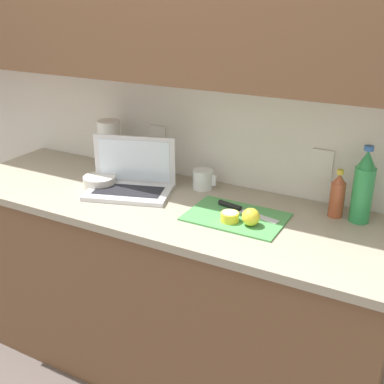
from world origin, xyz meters
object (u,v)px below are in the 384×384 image
bottle_oil_tall (363,187)px  bowl_white (100,181)px  lemon_whole_beside (251,217)px  cutting_board (236,216)px  lemon_half_cut (230,217)px  knife (237,208)px  bottle_green_soda (337,196)px  laptop (131,179)px  measuring_cup (203,179)px  paper_towel_roll (110,146)px

bottle_oil_tall → bowl_white: (-1.15, -0.21, -0.12)m
lemon_whole_beside → cutting_board: bearing=147.1°
cutting_board → lemon_half_cut: lemon_half_cut is taller
knife → bowl_white: 0.69m
knife → bottle_green_soda: (0.37, 0.16, 0.08)m
laptop → bowl_white: bearing=171.7°
bottle_oil_tall → lemon_whole_beside: bearing=-144.4°
cutting_board → measuring_cup: bearing=141.2°
knife → laptop: bearing=-166.5°
cutting_board → lemon_whole_beside: (0.08, -0.05, 0.04)m
knife → measuring_cup: (-0.25, 0.16, 0.03)m
laptop → cutting_board: 0.55m
cutting_board → measuring_cup: 0.34m
cutting_board → lemon_whole_beside: size_ratio=5.58×
lemon_half_cut → bottle_oil_tall: bearing=30.5°
laptop → measuring_cup: bearing=16.2°
laptop → paper_towel_roll: bearing=126.4°
knife → bottle_oil_tall: size_ratio=0.91×
bottle_green_soda → bowl_white: bottle_green_soda is taller
knife → lemon_half_cut: lemon_half_cut is taller
measuring_cup → bowl_white: measuring_cup is taller
lemon_half_cut → measuring_cup: (-0.26, 0.27, 0.02)m
bottle_green_soda → bowl_white: (-1.06, -0.21, -0.07)m
lemon_half_cut → paper_towel_roll: paper_towel_roll is taller
lemon_half_cut → measuring_cup: size_ratio=0.64×
bowl_white → bottle_green_soda: bearing=11.1°
lemon_half_cut → lemon_whole_beside: bearing=3.5°
cutting_board → bowl_white: size_ratio=2.62×
laptop → knife: (0.52, 0.03, -0.04)m
bottle_green_soda → paper_towel_roll: paper_towel_roll is taller
lemon_half_cut → cutting_board: bearing=86.2°
laptop → lemon_half_cut: 0.55m
lemon_whole_beside → bottle_green_soda: bottle_green_soda is taller
lemon_half_cut → bottle_oil_tall: 0.54m
bottle_oil_tall → measuring_cup: bottle_oil_tall is taller
paper_towel_roll → measuring_cup: bearing=0.2°
paper_towel_roll → cutting_board: bearing=-14.8°
cutting_board → bottle_green_soda: (0.35, 0.21, 0.09)m
cutting_board → bottle_green_soda: size_ratio=1.96×
bottle_green_soda → paper_towel_roll: 1.15m
bottle_oil_tall → measuring_cup: 0.72m
bottle_green_soda → paper_towel_roll: size_ratio=0.78×
lemon_half_cut → measuring_cup: measuring_cup is taller
lemon_half_cut → paper_towel_roll: bearing=161.2°
bottle_oil_tall → bowl_white: size_ratio=2.08×
knife → paper_towel_roll: (-0.78, 0.16, 0.11)m
cutting_board → lemon_half_cut: size_ratio=5.43×
lemon_whole_beside → measuring_cup: (-0.35, 0.27, 0.00)m
knife → bowl_white: bowl_white is taller
knife → bottle_green_soda: size_ratio=1.41×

